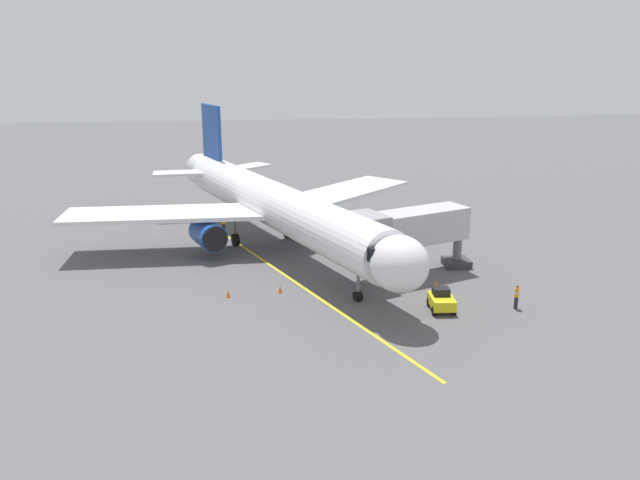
{
  "coord_description": "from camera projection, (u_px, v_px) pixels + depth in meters",
  "views": [
    {
      "loc": [
        2.16,
        56.22,
        16.68
      ],
      "look_at": [
        -3.99,
        10.28,
        3.0
      ],
      "focal_mm": 35.77,
      "sensor_mm": 36.0,
      "label": 1
    }
  ],
  "objects": [
    {
      "name": "ground_plane",
      "position": [
        262.0,
        242.0,
        58.44
      ],
      "size": [
        220.0,
        220.0,
        0.0
      ],
      "primitive_type": "plane",
      "color": "#565659"
    },
    {
      "name": "apron_lead_in_line",
      "position": [
        281.0,
        273.0,
        50.19
      ],
      "size": [
        14.69,
        37.38,
        0.01
      ],
      "primitive_type": "cube",
      "rotation": [
        0.0,
        0.0,
        0.37
      ],
      "color": "yellow",
      "rests_on": "ground"
    },
    {
      "name": "airplane",
      "position": [
        274.0,
        205.0,
        55.0
      ],
      "size": [
        32.45,
        38.75,
        11.5
      ],
      "color": "white",
      "rests_on": "ground"
    },
    {
      "name": "jet_bridge",
      "position": [
        401.0,
        230.0,
        48.07
      ],
      "size": [
        11.27,
        6.46,
        5.4
      ],
      "color": "#B7B7BC",
      "rests_on": "ground"
    },
    {
      "name": "ground_crew_marshaller",
      "position": [
        517.0,
        297.0,
        42.88
      ],
      "size": [
        0.42,
        0.47,
        1.71
      ],
      "color": "#23232D",
      "rests_on": "ground"
    },
    {
      "name": "ground_crew_wing_walker",
      "position": [
        223.0,
        224.0,
        61.11
      ],
      "size": [
        0.44,
        0.32,
        1.71
      ],
      "color": "#23232D",
      "rests_on": "ground"
    },
    {
      "name": "tug_near_nose",
      "position": [
        441.0,
        300.0,
        42.7
      ],
      "size": [
        1.75,
        2.43,
        1.5
      ],
      "color": "yellow",
      "rests_on": "ground"
    },
    {
      "name": "baggage_cart_portside",
      "position": [
        417.0,
        226.0,
        61.03
      ],
      "size": [
        2.74,
        2.89,
        1.27
      ],
      "color": "#9E9EA3",
      "rests_on": "ground"
    },
    {
      "name": "safety_cone_nose_left",
      "position": [
        228.0,
        294.0,
        45.01
      ],
      "size": [
        0.32,
        0.32,
        0.55
      ],
      "primitive_type": "cone",
      "color": "#F2590F",
      "rests_on": "ground"
    },
    {
      "name": "safety_cone_nose_right",
      "position": [
        436.0,
        284.0,
        46.96
      ],
      "size": [
        0.32,
        0.32,
        0.55
      ],
      "primitive_type": "cone",
      "color": "#F2590F",
      "rests_on": "ground"
    },
    {
      "name": "safety_cone_wing_port",
      "position": [
        280.0,
        289.0,
        45.93
      ],
      "size": [
        0.32,
        0.32,
        0.55
      ],
      "primitive_type": "cone",
      "color": "#F2590F",
      "rests_on": "ground"
    }
  ]
}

